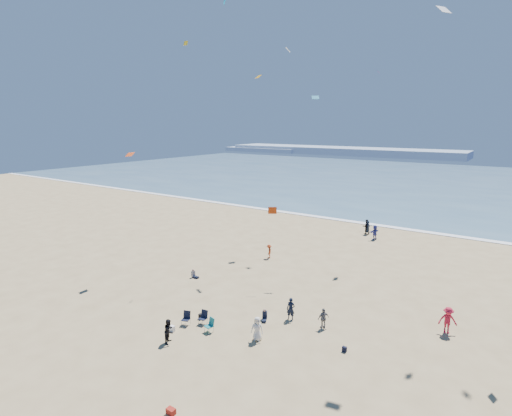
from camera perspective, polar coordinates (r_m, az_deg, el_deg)
The scene contains 12 objects.
ocean at distance 106.87m, azimuth 26.35°, elevation 3.12°, with size 220.00×100.00×0.06m, color #476B84.
surf_line at distance 58.51m, azimuth 19.17°, elevation -2.66°, with size 220.00×1.20×0.08m, color white.
headland_far at distance 195.09m, azimuth 11.96°, elevation 8.00°, with size 110.00×20.00×3.20m, color #7A8EA8.
headland_near at distance 209.38m, azimuth 1.16°, elevation 8.34°, with size 40.00×14.00×2.00m, color #7A8EA8.
standing_flyers at distance 31.06m, azimuth 13.28°, elevation -13.59°, with size 37.17×41.23×1.95m.
seated_group at distance 23.99m, azimuth 2.17°, elevation -22.89°, with size 25.28×19.21×0.84m.
chair_cluster at distance 29.55m, azimuth -8.15°, elevation -15.64°, with size 2.75×1.51×1.00m.
white_tote at distance 29.50m, azimuth -11.85°, elevation -16.49°, with size 0.35×0.20×0.40m, color white.
black_backpack at distance 30.76m, azimuth -7.90°, elevation -15.11°, with size 0.30×0.22×0.38m, color black.
cooler at distance 22.61m, azimuth -12.05°, elevation -26.52°, with size 0.45×0.30×0.30m, color maroon.
navy_bag at distance 27.30m, azimuth 12.52°, elevation -19.09°, with size 0.28×0.18×0.34m, color black.
kites_aloft at distance 23.20m, azimuth 21.52°, elevation 12.47°, with size 43.38×43.84×30.83m.
Camera 1 is at (14.26, -9.97, 14.12)m, focal length 28.00 mm.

